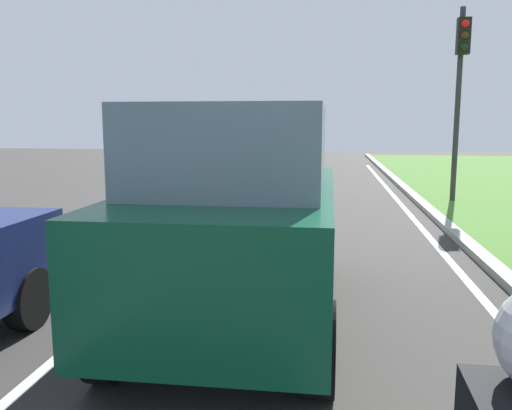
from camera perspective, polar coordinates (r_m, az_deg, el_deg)
The scene contains 6 objects.
ground_plane at distance 11.32m, azimuth -1.00°, elevation -1.96°, with size 60.00×60.00×0.00m, color #383533.
lane_line_center at distance 11.44m, azimuth -4.46°, elevation -1.84°, with size 0.12×32.00×0.01m, color silver.
lane_line_right_edge at distance 11.34m, azimuth 17.30°, elevation -2.32°, with size 0.12×32.00×0.01m, color silver.
curb_right at distance 11.42m, azimuth 19.78°, elevation -2.07°, with size 0.24×48.00×0.12m, color #9E9B93.
car_suv_ahead at distance 5.60m, azimuth -1.58°, elevation -0.99°, with size 1.97×4.50×2.28m.
traffic_light_near_right at distance 14.97m, azimuth 21.09°, elevation 13.06°, with size 0.32×0.50×5.03m.
Camera 1 is at (1.72, 3.02, 2.12)m, focal length 37.27 mm.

